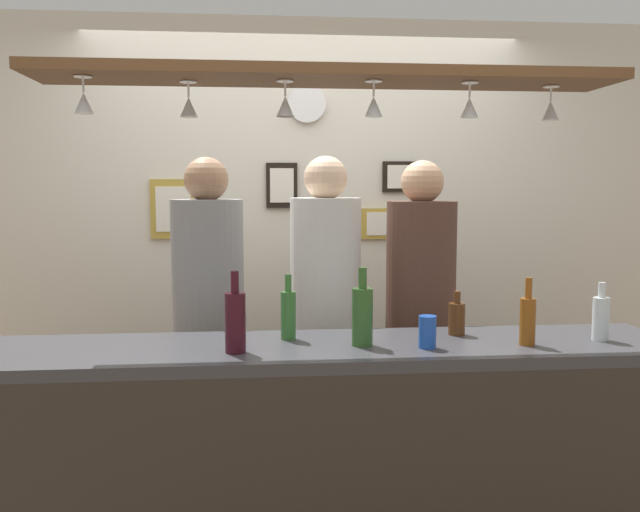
% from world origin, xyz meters
% --- Properties ---
extents(back_wall, '(4.40, 0.06, 2.60)m').
position_xyz_m(back_wall, '(0.00, 1.10, 1.30)').
color(back_wall, silver).
rests_on(back_wall, ground_plane).
extents(bar_counter, '(2.70, 0.55, 1.03)m').
position_xyz_m(bar_counter, '(0.00, -0.51, 0.69)').
color(bar_counter, '#38383D').
rests_on(bar_counter, ground_plane).
extents(overhead_glass_rack, '(2.20, 0.36, 0.04)m').
position_xyz_m(overhead_glass_rack, '(0.00, -0.30, 2.05)').
color(overhead_glass_rack, brown).
extents(hanging_wineglass_far_left, '(0.07, 0.07, 0.13)m').
position_xyz_m(hanging_wineglass_far_left, '(-0.89, -0.35, 1.93)').
color(hanging_wineglass_far_left, silver).
rests_on(hanging_wineglass_far_left, overhead_glass_rack).
extents(hanging_wineglass_left, '(0.07, 0.07, 0.13)m').
position_xyz_m(hanging_wineglass_left, '(-0.53, -0.26, 1.93)').
color(hanging_wineglass_left, silver).
rests_on(hanging_wineglass_left, overhead_glass_rack).
extents(hanging_wineglass_center_left, '(0.07, 0.07, 0.13)m').
position_xyz_m(hanging_wineglass_center_left, '(-0.17, -0.32, 1.93)').
color(hanging_wineglass_center_left, silver).
rests_on(hanging_wineglass_center_left, overhead_glass_rack).
extents(hanging_wineglass_center, '(0.07, 0.07, 0.13)m').
position_xyz_m(hanging_wineglass_center, '(0.16, -0.35, 1.93)').
color(hanging_wineglass_center, silver).
rests_on(hanging_wineglass_center, overhead_glass_rack).
extents(hanging_wineglass_center_right, '(0.07, 0.07, 0.13)m').
position_xyz_m(hanging_wineglass_center_right, '(0.53, -0.35, 1.93)').
color(hanging_wineglass_center_right, silver).
rests_on(hanging_wineglass_center_right, overhead_glass_rack).
extents(hanging_wineglass_right, '(0.07, 0.07, 0.13)m').
position_xyz_m(hanging_wineglass_right, '(0.87, -0.28, 1.93)').
color(hanging_wineglass_right, silver).
rests_on(hanging_wineglass_right, overhead_glass_rack).
extents(person_left_grey_shirt, '(0.34, 0.34, 1.77)m').
position_xyz_m(person_left_grey_shirt, '(-0.51, 0.33, 1.07)').
color(person_left_grey_shirt, '#2D334C').
rests_on(person_left_grey_shirt, ground_plane).
extents(person_middle_white_patterned_shirt, '(0.34, 0.34, 1.78)m').
position_xyz_m(person_middle_white_patterned_shirt, '(0.05, 0.33, 1.08)').
color(person_middle_white_patterned_shirt, '#2D334C').
rests_on(person_middle_white_patterned_shirt, ground_plane).
extents(person_right_brown_shirt, '(0.34, 0.34, 1.76)m').
position_xyz_m(person_right_brown_shirt, '(0.52, 0.33, 1.06)').
color(person_right_brown_shirt, '#2D334C').
rests_on(person_right_brown_shirt, ground_plane).
extents(bottle_champagne_green, '(0.08, 0.08, 0.30)m').
position_xyz_m(bottle_champagne_green, '(0.12, -0.38, 1.15)').
color(bottle_champagne_green, '#2D5623').
rests_on(bottle_champagne_green, bar_counter).
extents(bottle_soda_clear, '(0.06, 0.06, 0.23)m').
position_xyz_m(bottle_soda_clear, '(1.06, -0.38, 1.12)').
color(bottle_soda_clear, silver).
rests_on(bottle_soda_clear, bar_counter).
extents(bottle_beer_green_import, '(0.06, 0.06, 0.26)m').
position_xyz_m(bottle_beer_green_import, '(-0.16, -0.25, 1.13)').
color(bottle_beer_green_import, '#336B2D').
rests_on(bottle_beer_green_import, bar_counter).
extents(bottle_beer_amber_tall, '(0.06, 0.06, 0.26)m').
position_xyz_m(bottle_beer_amber_tall, '(0.75, -0.43, 1.13)').
color(bottle_beer_amber_tall, brown).
rests_on(bottle_beer_amber_tall, bar_counter).
extents(bottle_beer_brown_stubby, '(0.07, 0.07, 0.18)m').
position_xyz_m(bottle_beer_brown_stubby, '(0.53, -0.23, 1.10)').
color(bottle_beer_brown_stubby, '#512D14').
rests_on(bottle_beer_brown_stubby, bar_counter).
extents(bottle_wine_dark_red, '(0.08, 0.08, 0.30)m').
position_xyz_m(bottle_wine_dark_red, '(-0.36, -0.45, 1.15)').
color(bottle_wine_dark_red, '#380F19').
rests_on(bottle_wine_dark_red, bar_counter).
extents(drink_can, '(0.07, 0.07, 0.12)m').
position_xyz_m(drink_can, '(0.35, -0.44, 1.09)').
color(drink_can, '#1E4CB2').
rests_on(drink_can, bar_counter).
extents(picture_frame_caricature, '(0.26, 0.02, 0.34)m').
position_xyz_m(picture_frame_caricature, '(-0.75, 1.06, 1.50)').
color(picture_frame_caricature, '#B29338').
rests_on(picture_frame_caricature, back_wall).
extents(picture_frame_upper_small, '(0.22, 0.02, 0.18)m').
position_xyz_m(picture_frame_upper_small, '(0.57, 1.06, 1.69)').
color(picture_frame_upper_small, black).
rests_on(picture_frame_upper_small, back_wall).
extents(picture_frame_lower_pair, '(0.30, 0.02, 0.18)m').
position_xyz_m(picture_frame_lower_pair, '(0.48, 1.06, 1.42)').
color(picture_frame_lower_pair, '#B29338').
rests_on(picture_frame_lower_pair, back_wall).
extents(picture_frame_crest, '(0.18, 0.02, 0.26)m').
position_xyz_m(picture_frame_crest, '(-0.13, 1.06, 1.64)').
color(picture_frame_crest, black).
rests_on(picture_frame_crest, back_wall).
extents(wall_clock, '(0.22, 0.03, 0.22)m').
position_xyz_m(wall_clock, '(0.01, 1.05, 2.11)').
color(wall_clock, white).
rests_on(wall_clock, back_wall).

